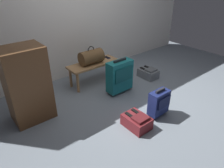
{
  "coord_description": "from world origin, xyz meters",
  "views": [
    {
      "loc": [
        -2.15,
        -2.04,
        1.95
      ],
      "look_at": [
        -0.19,
        0.35,
        0.25
      ],
      "focal_mm": 33.08,
      "sensor_mm": 36.0,
      "label": 1
    }
  ],
  "objects_px": {
    "side_cabinet": "(27,85)",
    "cell_phone": "(107,57)",
    "backpack_grey": "(148,73)",
    "backpack_maroon": "(137,121)",
    "suitcase_upright_teal": "(120,76)",
    "bench": "(94,66)",
    "suitcase_small_navy": "(159,102)",
    "duffel_bag_brown": "(91,57)"
  },
  "relations": [
    {
      "from": "bench",
      "to": "suitcase_upright_teal",
      "type": "bearing_deg",
      "value": -76.84
    },
    {
      "from": "duffel_bag_brown",
      "to": "side_cabinet",
      "type": "distance_m",
      "value": 1.34
    },
    {
      "from": "bench",
      "to": "cell_phone",
      "type": "height_order",
      "value": "cell_phone"
    },
    {
      "from": "suitcase_upright_teal",
      "to": "cell_phone",
      "type": "bearing_deg",
      "value": 70.38
    },
    {
      "from": "bench",
      "to": "backpack_maroon",
      "type": "bearing_deg",
      "value": -101.65
    },
    {
      "from": "bench",
      "to": "backpack_grey",
      "type": "xyz_separation_m",
      "value": [
        1.0,
        -0.52,
        -0.26
      ]
    },
    {
      "from": "duffel_bag_brown",
      "to": "side_cabinet",
      "type": "xyz_separation_m",
      "value": [
        -1.3,
        -0.33,
        0.0
      ]
    },
    {
      "from": "bench",
      "to": "side_cabinet",
      "type": "distance_m",
      "value": 1.4
    },
    {
      "from": "bench",
      "to": "cell_phone",
      "type": "xyz_separation_m",
      "value": [
        0.37,
        0.04,
        0.07
      ]
    },
    {
      "from": "backpack_grey",
      "to": "backpack_maroon",
      "type": "xyz_separation_m",
      "value": [
        -1.3,
        -0.96,
        0.0
      ]
    },
    {
      "from": "suitcase_upright_teal",
      "to": "duffel_bag_brown",
      "type": "bearing_deg",
      "value": 106.82
    },
    {
      "from": "cell_phone",
      "to": "side_cabinet",
      "type": "bearing_deg",
      "value": -167.87
    },
    {
      "from": "backpack_grey",
      "to": "backpack_maroon",
      "type": "distance_m",
      "value": 1.62
    },
    {
      "from": "duffel_bag_brown",
      "to": "backpack_grey",
      "type": "bearing_deg",
      "value": -26.75
    },
    {
      "from": "cell_phone",
      "to": "backpack_grey",
      "type": "xyz_separation_m",
      "value": [
        0.63,
        -0.57,
        -0.33
      ]
    },
    {
      "from": "cell_phone",
      "to": "suitcase_upright_teal",
      "type": "xyz_separation_m",
      "value": [
        -0.23,
        -0.64,
        -0.09
      ]
    },
    {
      "from": "duffel_bag_brown",
      "to": "backpack_grey",
      "type": "relative_size",
      "value": 1.16
    },
    {
      "from": "cell_phone",
      "to": "backpack_maroon",
      "type": "xyz_separation_m",
      "value": [
        -0.68,
        -1.52,
        -0.33
      ]
    },
    {
      "from": "duffel_bag_brown",
      "to": "backpack_maroon",
      "type": "relative_size",
      "value": 1.16
    },
    {
      "from": "suitcase_upright_teal",
      "to": "side_cabinet",
      "type": "relative_size",
      "value": 0.58
    },
    {
      "from": "side_cabinet",
      "to": "cell_phone",
      "type": "bearing_deg",
      "value": 12.13
    },
    {
      "from": "suitcase_small_navy",
      "to": "backpack_maroon",
      "type": "height_order",
      "value": "suitcase_small_navy"
    },
    {
      "from": "bench",
      "to": "suitcase_upright_teal",
      "type": "height_order",
      "value": "suitcase_upright_teal"
    },
    {
      "from": "suitcase_upright_teal",
      "to": "suitcase_small_navy",
      "type": "distance_m",
      "value": 0.9
    },
    {
      "from": "backpack_maroon",
      "to": "duffel_bag_brown",
      "type": "bearing_deg",
      "value": 79.89
    },
    {
      "from": "duffel_bag_brown",
      "to": "backpack_maroon",
      "type": "height_order",
      "value": "duffel_bag_brown"
    },
    {
      "from": "duffel_bag_brown",
      "to": "side_cabinet",
      "type": "height_order",
      "value": "side_cabinet"
    },
    {
      "from": "suitcase_upright_teal",
      "to": "side_cabinet",
      "type": "bearing_deg",
      "value": 169.47
    },
    {
      "from": "cell_phone",
      "to": "side_cabinet",
      "type": "height_order",
      "value": "side_cabinet"
    },
    {
      "from": "bench",
      "to": "backpack_maroon",
      "type": "xyz_separation_m",
      "value": [
        -0.3,
        -1.48,
        -0.26
      ]
    },
    {
      "from": "cell_phone",
      "to": "side_cabinet",
      "type": "xyz_separation_m",
      "value": [
        -1.71,
        -0.37,
        0.13
      ]
    },
    {
      "from": "cell_phone",
      "to": "side_cabinet",
      "type": "relative_size",
      "value": 0.13
    },
    {
      "from": "cell_phone",
      "to": "backpack_maroon",
      "type": "distance_m",
      "value": 1.7
    },
    {
      "from": "duffel_bag_brown",
      "to": "backpack_maroon",
      "type": "distance_m",
      "value": 1.57
    },
    {
      "from": "side_cabinet",
      "to": "backpack_grey",
      "type": "bearing_deg",
      "value": -4.84
    },
    {
      "from": "bench",
      "to": "suitcase_small_navy",
      "type": "bearing_deg",
      "value": -85.16
    },
    {
      "from": "backpack_maroon",
      "to": "side_cabinet",
      "type": "height_order",
      "value": "side_cabinet"
    },
    {
      "from": "suitcase_small_navy",
      "to": "backpack_grey",
      "type": "height_order",
      "value": "suitcase_small_navy"
    },
    {
      "from": "backpack_maroon",
      "to": "bench",
      "type": "bearing_deg",
      "value": 78.35
    },
    {
      "from": "suitcase_upright_teal",
      "to": "backpack_grey",
      "type": "distance_m",
      "value": 0.89
    },
    {
      "from": "bench",
      "to": "suitcase_upright_teal",
      "type": "relative_size",
      "value": 1.56
    },
    {
      "from": "cell_phone",
      "to": "backpack_grey",
      "type": "relative_size",
      "value": 0.38
    }
  ]
}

